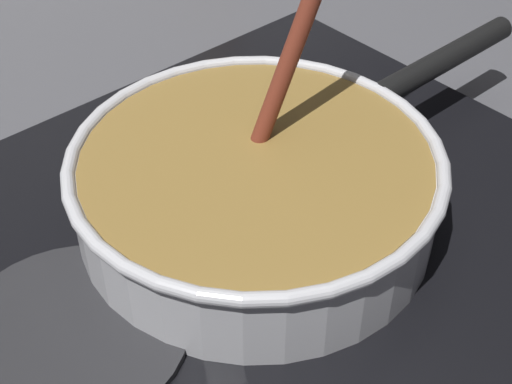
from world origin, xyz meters
TOP-DOWN VIEW (x-y plane):
  - ground at (0.00, 0.00)m, footprint 2.40×1.60m
  - hob_plate at (-0.01, 0.07)m, footprint 0.56×0.48m
  - burner_ring at (-0.01, 0.07)m, footprint 0.16×0.16m
  - spare_burner at (-0.18, 0.07)m, footprint 0.17×0.17m
  - cooking_pan at (-0.00, 0.07)m, footprint 0.46×0.29m

SIDE VIEW (x-z plane):
  - ground at x=0.00m, z-range -0.04..0.00m
  - hob_plate at x=-0.01m, z-range 0.00..0.01m
  - spare_burner at x=-0.18m, z-range 0.01..0.02m
  - burner_ring at x=-0.01m, z-range 0.01..0.02m
  - cooking_pan at x=0.00m, z-range -0.10..0.20m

